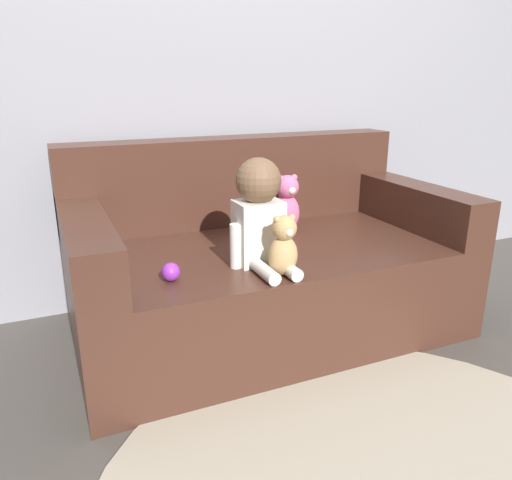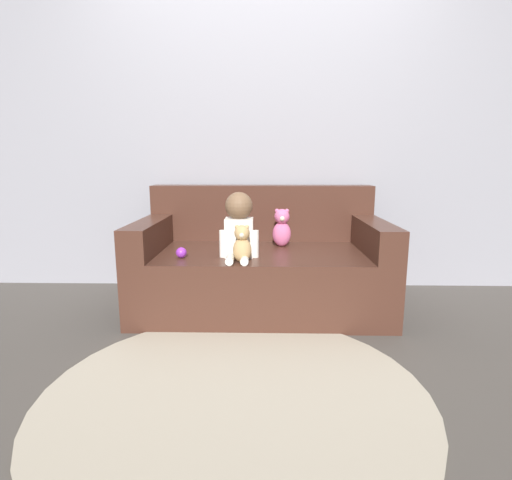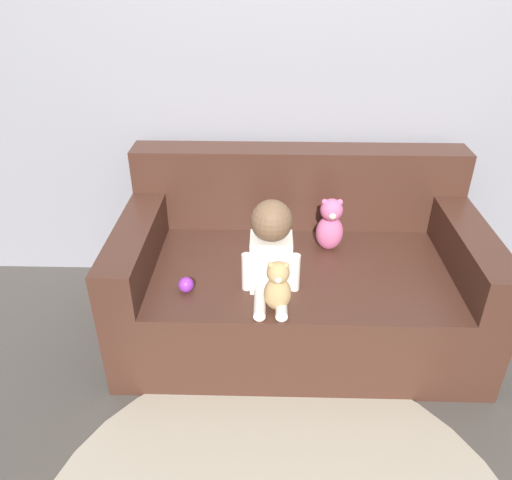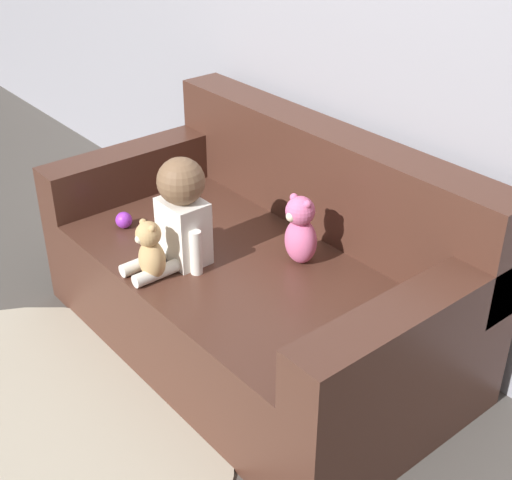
{
  "view_description": "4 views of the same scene",
  "coord_description": "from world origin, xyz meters",
  "px_view_note": "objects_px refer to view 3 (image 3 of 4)",
  "views": [
    {
      "loc": [
        -0.85,
        -1.83,
        1.07
      ],
      "look_at": [
        -0.11,
        -0.12,
        0.46
      ],
      "focal_mm": 35.0,
      "sensor_mm": 36.0,
      "label": 1
    },
    {
      "loc": [
        0.02,
        -2.61,
        0.97
      ],
      "look_at": [
        -0.03,
        -0.02,
        0.47
      ],
      "focal_mm": 28.0,
      "sensor_mm": 36.0,
      "label": 2
    },
    {
      "loc": [
        -0.15,
        -1.93,
        1.65
      ],
      "look_at": [
        -0.2,
        -0.08,
        0.55
      ],
      "focal_mm": 35.0,
      "sensor_mm": 36.0,
      "label": 3
    },
    {
      "loc": [
        1.72,
        -1.41,
        1.76
      ],
      "look_at": [
        0.02,
        -0.0,
        0.48
      ],
      "focal_mm": 50.0,
      "sensor_mm": 36.0,
      "label": 4
    }
  ],
  "objects_px": {
    "plush_toy_side": "(330,225)",
    "toy_ball": "(186,285)",
    "teddy_bear_brown": "(278,286)",
    "couch": "(298,274)",
    "person_baby": "(271,249)"
  },
  "relations": [
    {
      "from": "couch",
      "to": "person_baby",
      "type": "relative_size",
      "value": 4.09
    },
    {
      "from": "plush_toy_side",
      "to": "person_baby",
      "type": "bearing_deg",
      "value": -130.6
    },
    {
      "from": "couch",
      "to": "toy_ball",
      "type": "xyz_separation_m",
      "value": [
        -0.48,
        -0.31,
        0.15
      ]
    },
    {
      "from": "plush_toy_side",
      "to": "toy_ball",
      "type": "height_order",
      "value": "plush_toy_side"
    },
    {
      "from": "plush_toy_side",
      "to": "toy_ball",
      "type": "bearing_deg",
      "value": -150.31
    },
    {
      "from": "toy_ball",
      "to": "person_baby",
      "type": "bearing_deg",
      "value": 5.89
    },
    {
      "from": "couch",
      "to": "person_baby",
      "type": "height_order",
      "value": "couch"
    },
    {
      "from": "teddy_bear_brown",
      "to": "toy_ball",
      "type": "relative_size",
      "value": 3.41
    },
    {
      "from": "teddy_bear_brown",
      "to": "plush_toy_side",
      "type": "relative_size",
      "value": 0.85
    },
    {
      "from": "couch",
      "to": "person_baby",
      "type": "xyz_separation_m",
      "value": [
        -0.13,
        -0.27,
        0.31
      ]
    },
    {
      "from": "teddy_bear_brown",
      "to": "toy_ball",
      "type": "xyz_separation_m",
      "value": [
        -0.38,
        0.11,
        -0.08
      ]
    },
    {
      "from": "toy_ball",
      "to": "plush_toy_side",
      "type": "bearing_deg",
      "value": 29.69
    },
    {
      "from": "plush_toy_side",
      "to": "toy_ball",
      "type": "xyz_separation_m",
      "value": [
        -0.62,
        -0.36,
        -0.1
      ]
    },
    {
      "from": "couch",
      "to": "teddy_bear_brown",
      "type": "distance_m",
      "value": 0.49
    },
    {
      "from": "couch",
      "to": "toy_ball",
      "type": "bearing_deg",
      "value": -147.64
    }
  ]
}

